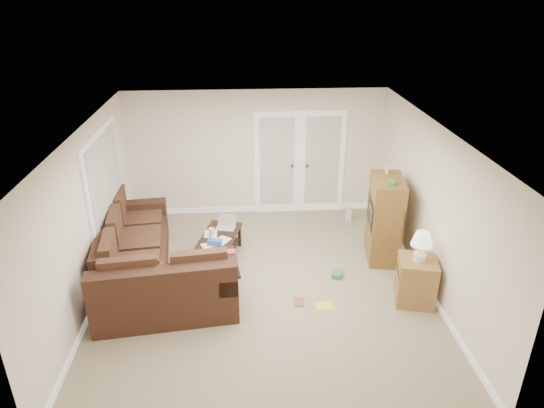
{
  "coord_description": "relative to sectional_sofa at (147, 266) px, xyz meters",
  "views": [
    {
      "loc": [
        -0.29,
        -6.29,
        4.32
      ],
      "look_at": [
        0.17,
        0.68,
        1.1
      ],
      "focal_mm": 32.0,
      "sensor_mm": 36.0,
      "label": 1
    }
  ],
  "objects": [
    {
      "name": "window_left",
      "position": [
        -0.69,
        0.84,
        1.19
      ],
      "size": [
        0.05,
        1.92,
        1.42
      ],
      "color": "white",
      "rests_on": "wall_left"
    },
    {
      "name": "floor",
      "position": [
        1.78,
        -0.16,
        -0.36
      ],
      "size": [
        5.5,
        5.5,
        0.0
      ],
      "primitive_type": "plane",
      "color": "gray",
      "rests_on": "ground"
    },
    {
      "name": "wall_right",
      "position": [
        4.28,
        -0.16,
        0.89
      ],
      "size": [
        0.02,
        5.5,
        2.5
      ],
      "primitive_type": "cube",
      "color": "white",
      "rests_on": "floor"
    },
    {
      "name": "floor_greenbox",
      "position": [
        2.96,
        0.06,
        -0.32
      ],
      "size": [
        0.21,
        0.25,
        0.08
      ],
      "primitive_type": "cube",
      "rotation": [
        0.0,
        0.0,
        -0.3
      ],
      "color": "#387C3A",
      "rests_on": "floor"
    },
    {
      "name": "coffee_table",
      "position": [
        1.07,
        0.74,
        -0.12
      ],
      "size": [
        0.79,
        1.2,
        0.75
      ],
      "rotation": [
        0.0,
        0.0,
        -0.24
      ],
      "color": "black",
      "rests_on": "floor"
    },
    {
      "name": "baseboards",
      "position": [
        1.78,
        -0.16,
        -0.31
      ],
      "size": [
        5.0,
        5.5,
        0.1
      ],
      "primitive_type": null,
      "color": "white",
      "rests_on": "floor"
    },
    {
      "name": "sectional_sofa",
      "position": [
        0.0,
        0.0,
        0.0
      ],
      "size": [
        2.35,
        3.1,
        0.93
      ],
      "rotation": [
        0.0,
        0.0,
        0.12
      ],
      "color": "#3A2116",
      "rests_on": "floor"
    },
    {
      "name": "french_doors",
      "position": [
        2.63,
        2.56,
        0.67
      ],
      "size": [
        1.8,
        0.05,
        2.13
      ],
      "color": "white",
      "rests_on": "floor"
    },
    {
      "name": "floor_book",
      "position": [
        2.2,
        -0.58,
        -0.36
      ],
      "size": [
        0.18,
        0.23,
        0.02
      ],
      "primitive_type": "imported",
      "rotation": [
        0.0,
        0.0,
        -0.13
      ],
      "color": "brown",
      "rests_on": "floor"
    },
    {
      "name": "space_heater",
      "position": [
        3.56,
        2.03,
        -0.21
      ],
      "size": [
        0.14,
        0.13,
        0.31
      ],
      "primitive_type": "cube",
      "rotation": [
        0.0,
        0.0,
        -0.21
      ],
      "color": "silver",
      "rests_on": "floor"
    },
    {
      "name": "floor_magazine",
      "position": [
        2.64,
        -0.7,
        -0.36
      ],
      "size": [
        0.27,
        0.23,
        0.01
      ],
      "primitive_type": "cube",
      "rotation": [
        0.0,
        0.0,
        0.12
      ],
      "color": "yellow",
      "rests_on": "floor"
    },
    {
      "name": "ceiling",
      "position": [
        1.78,
        -0.16,
        2.14
      ],
      "size": [
        5.0,
        5.5,
        0.02
      ],
      "primitive_type": "cube",
      "color": "white",
      "rests_on": "wall_back"
    },
    {
      "name": "wall_left",
      "position": [
        -0.72,
        -0.16,
        0.89
      ],
      "size": [
        0.02,
        5.5,
        2.5
      ],
      "primitive_type": "cube",
      "color": "white",
      "rests_on": "floor"
    },
    {
      "name": "wall_front",
      "position": [
        1.78,
        -2.91,
        0.89
      ],
      "size": [
        5.0,
        0.02,
        2.5
      ],
      "primitive_type": "cube",
      "color": "white",
      "rests_on": "floor"
    },
    {
      "name": "side_cabinet",
      "position": [
        3.98,
        -0.65,
        0.05
      ],
      "size": [
        0.65,
        0.65,
        1.14
      ],
      "rotation": [
        0.0,
        0.0,
        -0.23
      ],
      "color": "olive",
      "rests_on": "floor"
    },
    {
      "name": "tv_armoire",
      "position": [
        3.84,
        0.65,
        0.36
      ],
      "size": [
        0.62,
        0.96,
        1.54
      ],
      "rotation": [
        0.0,
        0.0,
        -0.15
      ],
      "color": "brown",
      "rests_on": "floor"
    },
    {
      "name": "wall_back",
      "position": [
        1.78,
        2.59,
        0.89
      ],
      "size": [
        5.0,
        0.02,
        2.5
      ],
      "primitive_type": "cube",
      "color": "white",
      "rests_on": "floor"
    }
  ]
}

